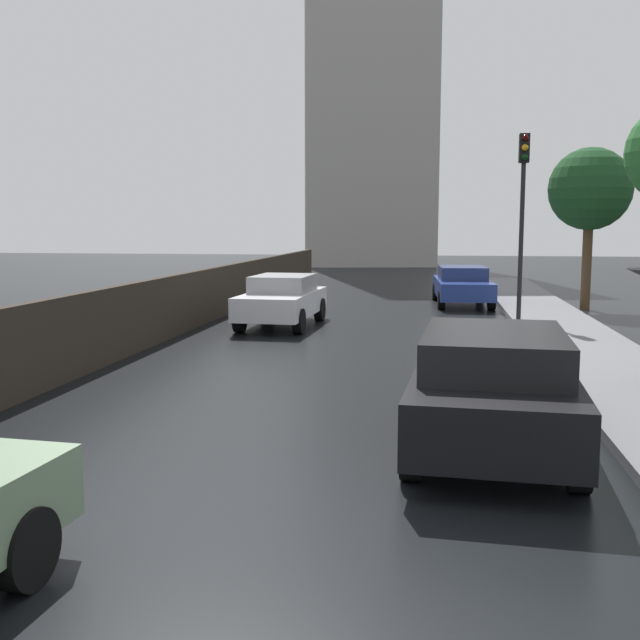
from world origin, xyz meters
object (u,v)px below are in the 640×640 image
Objects in this scene: car_white_mid_road at (282,299)px; traffic_light at (523,193)px; car_black_far_ahead at (493,385)px; car_blue_near_kerb at (462,285)px; street_tree_near at (590,190)px.

traffic_light is at bearing -165.52° from car_white_mid_road.
car_black_far_ahead reaches higher than car_white_mid_road.
car_white_mid_road reaches higher than car_blue_near_kerb.
traffic_light is (1.34, -4.79, 2.81)m from car_blue_near_kerb.
car_white_mid_road is 0.90× the size of car_black_far_ahead.
street_tree_near is at bearing -146.36° from car_white_mid_road.
car_black_far_ahead is 16.18m from street_tree_near.
car_black_far_ahead is at bearing -97.66° from traffic_light.
traffic_light is 4.65m from street_tree_near.
car_white_mid_road is at bearing -131.83° from car_blue_near_kerb.
traffic_light reaches higher than car_blue_near_kerb.
car_blue_near_kerb is at bearing 105.61° from traffic_light.
street_tree_near reaches higher than car_black_far_ahead.
street_tree_near reaches higher than traffic_light.
traffic_light is 0.97× the size of street_tree_near.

